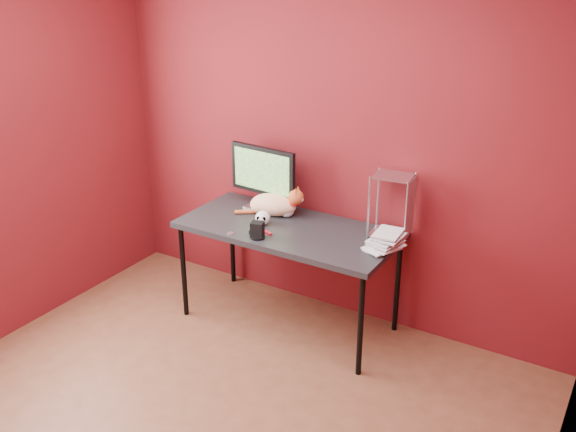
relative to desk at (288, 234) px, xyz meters
The scene contains 11 objects.
room 1.57m from the desk, 83.75° to the right, with size 3.52×3.52×2.61m.
desk is the anchor object (origin of this frame).
monitor 0.49m from the desk, 149.74° to the left, with size 0.54×0.19×0.47m.
cat 0.27m from the desk, 145.97° to the left, with size 0.47×0.26×0.23m.
skull_mug 0.21m from the desk, 161.52° to the right, with size 0.10×0.11×0.10m.
speaker 0.29m from the desk, 107.40° to the right, with size 0.10×0.10×0.11m.
book_stack 0.94m from the desk, ahead, with size 0.24×0.26×1.29m.
wire_rack 0.73m from the desk, 20.03° to the left, with size 0.27×0.23×0.42m.
pocket_knife 0.19m from the desk, 110.54° to the right, with size 0.08×0.02×0.02m, color #A90D1A.
black_gadget 0.27m from the desk, 120.81° to the right, with size 0.06×0.03×0.03m, color black.
washer 0.40m from the desk, 133.46° to the right, with size 0.05×0.05×0.00m, color #B3B3B8.
Camera 1 is at (1.91, -2.06, 2.51)m, focal length 40.00 mm.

